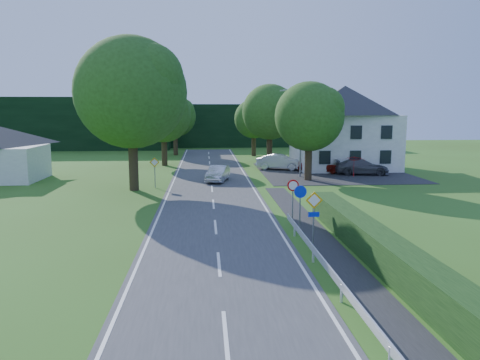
{
  "coord_description": "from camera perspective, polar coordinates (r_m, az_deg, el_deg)",
  "views": [
    {
      "loc": [
        -0.51,
        -12.1,
        6.2
      ],
      "look_at": [
        1.63,
        16.46,
        1.85
      ],
      "focal_mm": 35.0,
      "sensor_mm": 36.0,
      "label": 1
    }
  ],
  "objects": [
    {
      "name": "treeline_left",
      "position": [
        79.06,
        -24.8,
        6.25
      ],
      "size": [
        44.0,
        6.0,
        8.0
      ],
      "primitive_type": "cube",
      "color": "black",
      "rests_on": "ground"
    },
    {
      "name": "sign_priority_right",
      "position": [
        21.11,
        8.99,
        -3.51
      ],
      "size": [
        0.78,
        0.09,
        2.59
      ],
      "color": "gray",
      "rests_on": "ground"
    },
    {
      "name": "tree_right_mid",
      "position": [
        41.14,
        8.41,
        5.88
      ],
      "size": [
        7.0,
        7.0,
        8.58
      ],
      "primitive_type": null,
      "color": "#264916",
      "rests_on": "ground"
    },
    {
      "name": "line_edge_right",
      "position": [
        32.9,
        2.35,
        -2.16
      ],
      "size": [
        0.12,
        80.0,
        0.01
      ],
      "primitive_type": "cube",
      "color": "white",
      "rests_on": "road"
    },
    {
      "name": "parked_car_red",
      "position": [
        46.82,
        9.75,
        1.84
      ],
      "size": [
        4.57,
        3.3,
        1.45
      ],
      "primitive_type": "imported",
      "rotation": [
        0.0,
        0.0,
        1.15
      ],
      "color": "maroon",
      "rests_on": "parking_pad"
    },
    {
      "name": "parked_car_silver_a",
      "position": [
        48.28,
        4.9,
        2.21
      ],
      "size": [
        5.08,
        3.19,
        1.58
      ],
      "primitive_type": "imported",
      "rotation": [
        0.0,
        0.0,
        1.23
      ],
      "color": "silver",
      "rests_on": "parking_pad"
    },
    {
      "name": "tree_right_far",
      "position": [
        54.64,
        3.63,
        6.88
      ],
      "size": [
        7.4,
        7.4,
        9.09
      ],
      "primitive_type": null,
      "color": "#264916",
      "rests_on": "ground"
    },
    {
      "name": "road",
      "position": [
        32.69,
        -3.33,
        -2.28
      ],
      "size": [
        7.0,
        80.0,
        0.04
      ],
      "primitive_type": "cube",
      "color": "#3D3D40",
      "rests_on": "ground"
    },
    {
      "name": "sign_speed_limit",
      "position": [
        25.91,
        6.47,
        -1.27
      ],
      "size": [
        0.64,
        0.11,
        2.37
      ],
      "color": "gray",
      "rests_on": "ground"
    },
    {
      "name": "motorcycle",
      "position": [
        42.89,
        -3.37,
        0.96
      ],
      "size": [
        1.15,
        1.79,
        0.89
      ],
      "primitive_type": "imported",
      "rotation": [
        0.0,
        0.0,
        0.36
      ],
      "color": "black",
      "rests_on": "road"
    },
    {
      "name": "line_centre",
      "position": [
        32.69,
        -3.33,
        -2.24
      ],
      "size": [
        0.12,
        80.0,
        0.01
      ],
      "primitive_type": null,
      "color": "white",
      "rests_on": "road"
    },
    {
      "name": "tree_main",
      "position": [
        36.51,
        -13.06,
        7.81
      ],
      "size": [
        9.4,
        9.4,
        11.64
      ],
      "primitive_type": null,
      "color": "#264916",
      "rests_on": "ground"
    },
    {
      "name": "footpath",
      "position": [
        16.33,
        16.08,
        -13.95
      ],
      "size": [
        1.5,
        44.0,
        0.04
      ],
      "primitive_type": "cube",
      "color": "black",
      "rests_on": "ground"
    },
    {
      "name": "treeline_right",
      "position": [
        78.61,
        1.94,
        6.66
      ],
      "size": [
        30.0,
        5.0,
        7.0
      ],
      "primitive_type": "cube",
      "color": "black",
      "rests_on": "ground"
    },
    {
      "name": "parasol",
      "position": [
        44.08,
        13.75,
        1.61
      ],
      "size": [
        2.52,
        2.55,
        1.93
      ],
      "primitive_type": "imported",
      "rotation": [
        0.0,
        0.0,
        0.22
      ],
      "color": "red",
      "rests_on": "parking_pad"
    },
    {
      "name": "sign_roundabout",
      "position": [
        24.01,
        7.35,
        -2.31
      ],
      "size": [
        0.64,
        0.08,
        2.37
      ],
      "color": "gray",
      "rests_on": "ground"
    },
    {
      "name": "streetlight",
      "position": [
        43.0,
        7.25,
        6.25
      ],
      "size": [
        2.03,
        0.18,
        8.0
      ],
      "color": "gray",
      "rests_on": "ground"
    },
    {
      "name": "tree_left_far",
      "position": [
        52.33,
        -9.27,
        6.43
      ],
      "size": [
        7.0,
        7.0,
        8.58
      ],
      "primitive_type": null,
      "color": "#264916",
      "rests_on": "ground"
    },
    {
      "name": "tree_left_back",
      "position": [
        64.26,
        -7.9,
        6.62
      ],
      "size": [
        6.6,
        6.6,
        8.07
      ],
      "primitive_type": null,
      "color": "#264916",
      "rests_on": "ground"
    },
    {
      "name": "hedge_right",
      "position": [
        15.04,
        24.62,
        -13.83
      ],
      "size": [
        1.2,
        30.0,
        1.3
      ],
      "primitive_type": "cube",
      "color": "black",
      "rests_on": "ground"
    },
    {
      "name": "line_edge_left",
      "position": [
        32.8,
        -9.02,
        -2.29
      ],
      "size": [
        0.12,
        80.0,
        0.01
      ],
      "primitive_type": "cube",
      "color": "white",
      "rests_on": "road"
    },
    {
      "name": "moving_car",
      "position": [
        40.27,
        -2.71,
        0.79
      ],
      "size": [
        2.33,
        4.32,
        1.35
      ],
      "primitive_type": "imported",
      "rotation": [
        0.0,
        0.0,
        -0.23
      ],
      "color": "silver",
      "rests_on": "road"
    },
    {
      "name": "parking_pad",
      "position": [
        47.21,
        11.11,
        0.95
      ],
      "size": [
        14.0,
        16.0,
        0.04
      ],
      "primitive_type": "cube",
      "color": "black",
      "rests_on": "ground"
    },
    {
      "name": "parked_car_grey",
      "position": [
        45.92,
        14.62,
        1.55
      ],
      "size": [
        5.27,
        2.84,
        1.45
      ],
      "primitive_type": "imported",
      "rotation": [
        0.0,
        0.0,
        1.4
      ],
      "color": "#4A4A4F",
      "rests_on": "parking_pad"
    },
    {
      "name": "house_white",
      "position": [
        50.27,
        12.56,
        6.38
      ],
      "size": [
        10.6,
        8.4,
        8.6
      ],
      "color": "silver",
      "rests_on": "ground"
    },
    {
      "name": "ground",
      "position": [
        13.6,
        -1.77,
        -18.48
      ],
      "size": [
        160.0,
        160.0,
        0.0
      ],
      "primitive_type": "plane",
      "color": "#345718",
      "rests_on": "ground"
    },
    {
      "name": "sign_priority_left",
      "position": [
        37.56,
        -10.37,
        1.64
      ],
      "size": [
        0.78,
        0.09,
        2.44
      ],
      "color": "gray",
      "rests_on": "ground"
    },
    {
      "name": "guardrail",
      "position": [
        13.28,
        16.15,
        -17.87
      ],
      "size": [
        0.12,
        26.0,
        0.69
      ],
      "primitive_type": null,
      "color": "silver",
      "rests_on": "ground"
    },
    {
      "name": "tree_right_back",
      "position": [
        62.48,
        1.7,
        6.41
      ],
      "size": [
        6.2,
        6.2,
        7.56
      ],
      "primitive_type": null,
      "color": "#264916",
      "rests_on": "ground"
    }
  ]
}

